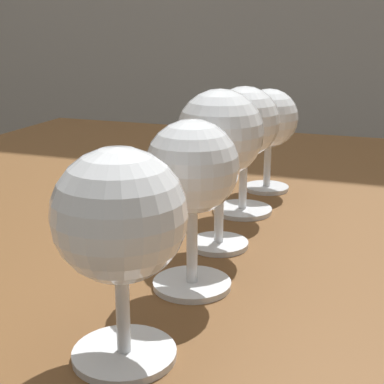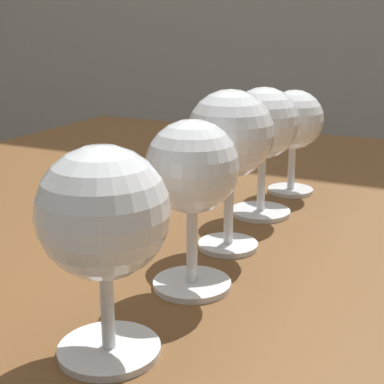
{
  "view_description": "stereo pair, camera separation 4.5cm",
  "coord_description": "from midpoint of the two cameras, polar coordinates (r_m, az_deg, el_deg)",
  "views": [
    {
      "loc": [
        0.15,
        -0.64,
        0.95
      ],
      "look_at": [
        0.01,
        -0.23,
        0.82
      ],
      "focal_mm": 54.66,
      "sensor_mm": 36.0,
      "label": 1
    },
    {
      "loc": [
        0.2,
        -0.63,
        0.95
      ],
      "look_at": [
        0.01,
        -0.23,
        0.82
      ],
      "focal_mm": 54.66,
      "sensor_mm": 36.0,
      "label": 2
    }
  ],
  "objects": [
    {
      "name": "wine_glass_rose",
      "position": [
        0.53,
        5.72,
        5.33
      ],
      "size": [
        0.08,
        0.08,
        0.15
      ],
      "color": "white",
      "rests_on": "dining_table"
    },
    {
      "name": "wine_glass_chardonnay",
      "position": [
        0.45,
        2.89,
        2.05
      ],
      "size": [
        0.07,
        0.07,
        0.14
      ],
      "color": "white",
      "rests_on": "dining_table"
    },
    {
      "name": "wine_glass_merlot",
      "position": [
        0.73,
        11.48,
        6.63
      ],
      "size": [
        0.07,
        0.07,
        0.13
      ],
      "color": "white",
      "rests_on": "dining_table"
    },
    {
      "name": "wine_glass_pinot",
      "position": [
        0.36,
        -4.88,
        -2.49
      ],
      "size": [
        0.08,
        0.08,
        0.14
      ],
      "color": "white",
      "rests_on": "dining_table"
    },
    {
      "name": "dining_table",
      "position": [
        0.73,
        9.56,
        -8.72
      ],
      "size": [
        1.11,
        0.92,
        0.74
      ],
      "color": "brown",
      "rests_on": "ground_plane"
    },
    {
      "name": "wine_glass_cabernet",
      "position": [
        0.64,
        9.02,
        6.22
      ],
      "size": [
        0.08,
        0.08,
        0.14
      ],
      "color": "white",
      "rests_on": "dining_table"
    }
  ]
}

